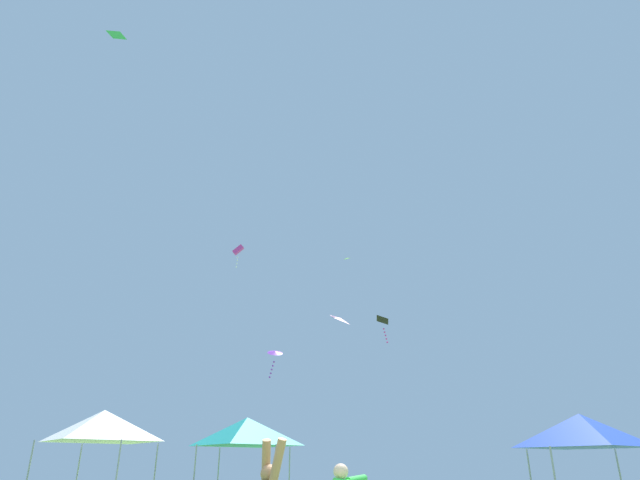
{
  "coord_description": "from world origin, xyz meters",
  "views": [
    {
      "loc": [
        0.83,
        -6.82,
        1.6
      ],
      "look_at": [
        -2.07,
        17.97,
        12.21
      ],
      "focal_mm": 30.03,
      "sensor_mm": 36.0,
      "label": 1
    }
  ],
  "objects_px": {
    "canopy_tent_white": "(103,426)",
    "kite_lime_diamond": "(347,258)",
    "canopy_tent_teal": "(247,432)",
    "kite_magenta_box": "(238,250)",
    "kite_black_diamond": "(383,321)",
    "kite_green_diamond": "(117,34)",
    "canopy_tent_blue": "(582,431)",
    "kite_purple_delta": "(275,353)",
    "kite_pink_diamond": "(340,319)"
  },
  "relations": [
    {
      "from": "kite_lime_diamond",
      "to": "canopy_tent_white",
      "type": "bearing_deg",
      "value": -111.78
    },
    {
      "from": "kite_green_diamond",
      "to": "kite_purple_delta",
      "type": "relative_size",
      "value": 0.72
    },
    {
      "from": "kite_black_diamond",
      "to": "canopy_tent_white",
      "type": "bearing_deg",
      "value": -119.39
    },
    {
      "from": "kite_black_diamond",
      "to": "kite_lime_diamond",
      "type": "bearing_deg",
      "value": 157.0
    },
    {
      "from": "kite_magenta_box",
      "to": "kite_purple_delta",
      "type": "height_order",
      "value": "kite_magenta_box"
    },
    {
      "from": "canopy_tent_teal",
      "to": "kite_black_diamond",
      "type": "bearing_deg",
      "value": 70.59
    },
    {
      "from": "kite_black_diamond",
      "to": "kite_magenta_box",
      "type": "bearing_deg",
      "value": 173.14
    },
    {
      "from": "kite_pink_diamond",
      "to": "kite_green_diamond",
      "type": "bearing_deg",
      "value": -135.14
    },
    {
      "from": "canopy_tent_white",
      "to": "kite_pink_diamond",
      "type": "bearing_deg",
      "value": 66.32
    },
    {
      "from": "canopy_tent_white",
      "to": "kite_purple_delta",
      "type": "bearing_deg",
      "value": 82.73
    },
    {
      "from": "canopy_tent_teal",
      "to": "kite_purple_delta",
      "type": "relative_size",
      "value": 1.61
    },
    {
      "from": "canopy_tent_white",
      "to": "kite_magenta_box",
      "type": "xyz_separation_m",
      "value": [
        -0.98,
        18.39,
        13.78
      ]
    },
    {
      "from": "kite_green_diamond",
      "to": "kite_magenta_box",
      "type": "bearing_deg",
      "value": 74.92
    },
    {
      "from": "canopy_tent_teal",
      "to": "kite_green_diamond",
      "type": "height_order",
      "value": "kite_green_diamond"
    },
    {
      "from": "kite_black_diamond",
      "to": "kite_pink_diamond",
      "type": "distance_m",
      "value": 3.07
    },
    {
      "from": "canopy_tent_blue",
      "to": "kite_magenta_box",
      "type": "xyz_separation_m",
      "value": [
        -15.9,
        19.99,
        14.13
      ]
    },
    {
      "from": "kite_green_diamond",
      "to": "kite_lime_diamond",
      "type": "relative_size",
      "value": 2.05
    },
    {
      "from": "canopy_tent_blue",
      "to": "kite_lime_diamond",
      "type": "height_order",
      "value": "kite_lime_diamond"
    },
    {
      "from": "canopy_tent_teal",
      "to": "kite_magenta_box",
      "type": "height_order",
      "value": "kite_magenta_box"
    },
    {
      "from": "canopy_tent_blue",
      "to": "kite_magenta_box",
      "type": "bearing_deg",
      "value": 128.5
    },
    {
      "from": "kite_magenta_box",
      "to": "kite_pink_diamond",
      "type": "relative_size",
      "value": 1.24
    },
    {
      "from": "kite_black_diamond",
      "to": "kite_green_diamond",
      "type": "distance_m",
      "value": 24.01
    },
    {
      "from": "canopy_tent_teal",
      "to": "kite_magenta_box",
      "type": "distance_m",
      "value": 21.92
    },
    {
      "from": "canopy_tent_white",
      "to": "kite_black_diamond",
      "type": "height_order",
      "value": "kite_black_diamond"
    },
    {
      "from": "canopy_tent_white",
      "to": "canopy_tent_blue",
      "type": "xyz_separation_m",
      "value": [
        14.92,
        -1.6,
        -0.35
      ]
    },
    {
      "from": "canopy_tent_teal",
      "to": "kite_purple_delta",
      "type": "bearing_deg",
      "value": 98.01
    },
    {
      "from": "kite_pink_diamond",
      "to": "kite_purple_delta",
      "type": "bearing_deg",
      "value": 157.43
    },
    {
      "from": "canopy_tent_teal",
      "to": "kite_black_diamond",
      "type": "xyz_separation_m",
      "value": [
        5.22,
        14.82,
        7.77
      ]
    },
    {
      "from": "canopy_tent_white",
      "to": "kite_green_diamond",
      "type": "xyz_separation_m",
      "value": [
        -4.85,
        4.03,
        21.67
      ]
    },
    {
      "from": "kite_black_diamond",
      "to": "kite_lime_diamond",
      "type": "height_order",
      "value": "kite_lime_diamond"
    },
    {
      "from": "canopy_tent_blue",
      "to": "kite_pink_diamond",
      "type": "xyz_separation_m",
      "value": [
        -8.02,
        17.33,
        7.92
      ]
    },
    {
      "from": "kite_purple_delta",
      "to": "canopy_tent_blue",
      "type": "bearing_deg",
      "value": -56.67
    },
    {
      "from": "canopy_tent_blue",
      "to": "kite_purple_delta",
      "type": "bearing_deg",
      "value": 123.33
    },
    {
      "from": "canopy_tent_teal",
      "to": "kite_lime_diamond",
      "type": "height_order",
      "value": "kite_lime_diamond"
    },
    {
      "from": "canopy_tent_blue",
      "to": "kite_pink_diamond",
      "type": "height_order",
      "value": "kite_pink_diamond"
    },
    {
      "from": "kite_purple_delta",
      "to": "kite_black_diamond",
      "type": "bearing_deg",
      "value": -4.21
    },
    {
      "from": "kite_magenta_box",
      "to": "kite_pink_diamond",
      "type": "bearing_deg",
      "value": -18.67
    },
    {
      "from": "kite_pink_diamond",
      "to": "kite_lime_diamond",
      "type": "bearing_deg",
      "value": 81.79
    },
    {
      "from": "kite_green_diamond",
      "to": "kite_pink_diamond",
      "type": "bearing_deg",
      "value": 44.86
    },
    {
      "from": "canopy_tent_white",
      "to": "kite_lime_diamond",
      "type": "height_order",
      "value": "kite_lime_diamond"
    },
    {
      "from": "kite_black_diamond",
      "to": "kite_magenta_box",
      "type": "relative_size",
      "value": 0.95
    },
    {
      "from": "canopy_tent_white",
      "to": "kite_magenta_box",
      "type": "bearing_deg",
      "value": 93.07
    },
    {
      "from": "canopy_tent_blue",
      "to": "kite_magenta_box",
      "type": "height_order",
      "value": "kite_magenta_box"
    },
    {
      "from": "kite_green_diamond",
      "to": "canopy_tent_blue",
      "type": "bearing_deg",
      "value": -15.91
    },
    {
      "from": "kite_green_diamond",
      "to": "kite_black_diamond",
      "type": "bearing_deg",
      "value": 42.07
    },
    {
      "from": "canopy_tent_white",
      "to": "kite_magenta_box",
      "type": "relative_size",
      "value": 1.76
    },
    {
      "from": "kite_lime_diamond",
      "to": "kite_purple_delta",
      "type": "height_order",
      "value": "kite_lime_diamond"
    },
    {
      "from": "canopy_tent_teal",
      "to": "kite_magenta_box",
      "type": "relative_size",
      "value": 1.71
    },
    {
      "from": "kite_green_diamond",
      "to": "kite_pink_diamond",
      "type": "distance_m",
      "value": 21.77
    },
    {
      "from": "canopy_tent_blue",
      "to": "kite_pink_diamond",
      "type": "distance_m",
      "value": 20.67
    }
  ]
}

